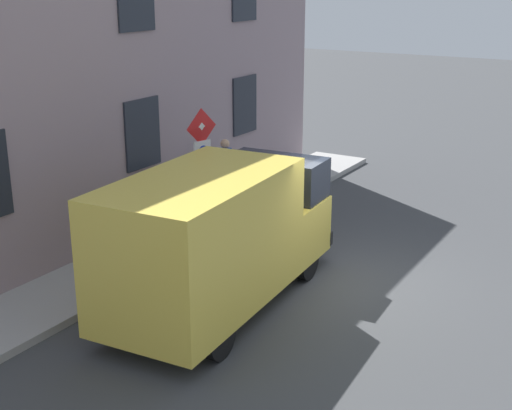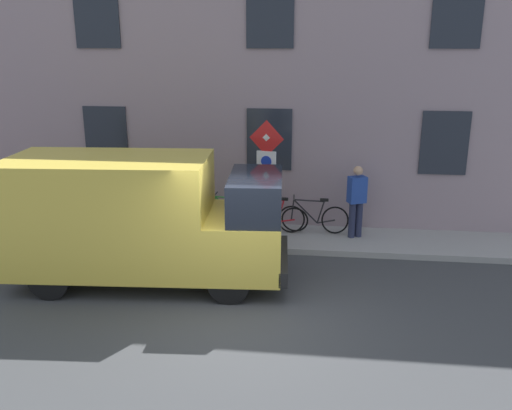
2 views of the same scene
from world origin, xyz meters
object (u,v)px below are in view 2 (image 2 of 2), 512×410
delivery_van (142,217)px  pedestrian (357,199)px  bicycle_black (313,218)px  bicycle_green (234,215)px  sign_post_stacked (267,166)px  bicycle_red (273,217)px

delivery_van → pedestrian: size_ratio=3.17×
pedestrian → bicycle_black: bearing=56.4°
delivery_van → pedestrian: delivery_van is taller
delivery_van → bicycle_green: (2.87, -1.34, -0.82)m
pedestrian → sign_post_stacked: bearing=87.1°
bicycle_black → bicycle_green: bearing=-3.0°
sign_post_stacked → delivery_van: (-1.92, 2.23, -0.64)m
sign_post_stacked → pedestrian: 2.36m
sign_post_stacked → bicycle_black: sign_post_stacked is taller
sign_post_stacked → bicycle_red: size_ratio=1.58×
delivery_van → bicycle_green: delivery_van is taller
sign_post_stacked → bicycle_red: bearing=-4.5°
delivery_van → bicycle_green: size_ratio=3.18×
bicycle_black → bicycle_green: 1.93m
delivery_van → bicycle_black: size_ratio=3.18×
bicycle_black → pedestrian: bearing=167.0°
bicycle_black → sign_post_stacked: bearing=39.5°
bicycle_red → sign_post_stacked: bearing=91.2°
pedestrian → bicycle_green: bearing=62.9°
bicycle_green → pedestrian: pedestrian is taller
bicycle_black → pedestrian: pedestrian is taller
bicycle_green → sign_post_stacked: bearing=136.2°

